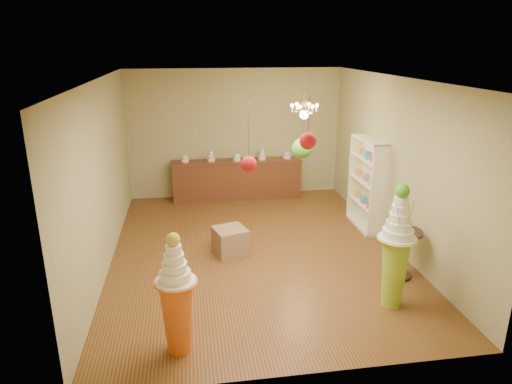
{
  "coord_description": "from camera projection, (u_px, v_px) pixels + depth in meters",
  "views": [
    {
      "loc": [
        -1.13,
        -7.34,
        3.54
      ],
      "look_at": [
        0.0,
        0.0,
        1.11
      ],
      "focal_mm": 32.0,
      "sensor_mm": 36.0,
      "label": 1
    }
  ],
  "objects": [
    {
      "name": "wall_right",
      "position": [
        396.0,
        164.0,
        8.06
      ],
      "size": [
        0.04,
        6.5,
        3.0
      ],
      "primitive_type": "cube",
      "color": "tan",
      "rests_on": "ground"
    },
    {
      "name": "ceiling",
      "position": [
        256.0,
        79.0,
        7.23
      ],
      "size": [
        6.5,
        6.5,
        0.0
      ],
      "primitive_type": "plane",
      "rotation": [
        3.14,
        0.0,
        0.0
      ],
      "color": "silver",
      "rests_on": "ground"
    },
    {
      "name": "pom_green_mid",
      "position": [
        302.0,
        148.0,
        6.17
      ],
      "size": [
        0.28,
        0.28,
        0.96
      ],
      "color": "#3C322B",
      "rests_on": "ceiling"
    },
    {
      "name": "pom_red_left",
      "position": [
        249.0,
        164.0,
        5.25
      ],
      "size": [
        0.18,
        0.18,
        0.88
      ],
      "color": "#3C322B",
      "rests_on": "ceiling"
    },
    {
      "name": "pom_red_right",
      "position": [
        308.0,
        141.0,
        5.0
      ],
      "size": [
        0.19,
        0.19,
        0.58
      ],
      "color": "#3C322B",
      "rests_on": "ceiling"
    },
    {
      "name": "burlap_riser",
      "position": [
        230.0,
        241.0,
        7.97
      ],
      "size": [
        0.65,
        0.65,
        0.48
      ],
      "primitive_type": "cube",
      "rotation": [
        0.0,
        0.0,
        0.28
      ],
      "color": "#866749",
      "rests_on": "floor"
    },
    {
      "name": "wall_back",
      "position": [
        235.0,
        134.0,
        10.75
      ],
      "size": [
        5.0,
        0.04,
        3.0
      ],
      "primitive_type": "cube",
      "color": "tan",
      "rests_on": "ground"
    },
    {
      "name": "floor",
      "position": [
        256.0,
        251.0,
        8.16
      ],
      "size": [
        6.5,
        6.5,
        0.0
      ],
      "primitive_type": "plane",
      "color": "brown",
      "rests_on": "ground"
    },
    {
      "name": "chandelier",
      "position": [
        304.0,
        112.0,
        8.62
      ],
      "size": [
        0.6,
        0.6,
        0.85
      ],
      "rotation": [
        0.0,
        0.0,
        -0.1
      ],
      "color": "gold",
      "rests_on": "ceiling"
    },
    {
      "name": "pedestal_green",
      "position": [
        395.0,
        257.0,
        6.24
      ],
      "size": [
        0.68,
        0.68,
        1.8
      ],
      "rotation": [
        0.0,
        0.0,
        -0.43
      ],
      "color": "#95B527",
      "rests_on": "floor"
    },
    {
      "name": "vase",
      "position": [
        403.0,
        224.0,
        7.0
      ],
      "size": [
        0.25,
        0.25,
        0.21
      ],
      "primitive_type": "imported",
      "rotation": [
        0.0,
        0.0,
        0.25
      ],
      "color": "white",
      "rests_on": "round_table"
    },
    {
      "name": "round_table",
      "position": [
        401.0,
        247.0,
        7.12
      ],
      "size": [
        0.69,
        0.69,
        0.78
      ],
      "rotation": [
        0.0,
        0.0,
        0.13
      ],
      "color": "black",
      "rests_on": "floor"
    },
    {
      "name": "wall_left",
      "position": [
        103.0,
        176.0,
        7.33
      ],
      "size": [
        0.04,
        6.5,
        3.0
      ],
      "primitive_type": "cube",
      "color": "tan",
      "rests_on": "ground"
    },
    {
      "name": "sideboard",
      "position": [
        237.0,
        179.0,
        10.8
      ],
      "size": [
        3.04,
        0.54,
        1.16
      ],
      "color": "#592E1B",
      "rests_on": "floor"
    },
    {
      "name": "wall_front",
      "position": [
        304.0,
        253.0,
        4.64
      ],
      "size": [
        5.0,
        0.04,
        3.0
      ],
      "primitive_type": "cube",
      "color": "tan",
      "rests_on": "ground"
    },
    {
      "name": "pedestal_orange",
      "position": [
        177.0,
        306.0,
        5.34
      ],
      "size": [
        0.61,
        0.61,
        1.54
      ],
      "rotation": [
        0.0,
        0.0,
        0.33
      ],
      "color": "#DD5B19",
      "rests_on": "floor"
    },
    {
      "name": "shelving_unit",
      "position": [
        367.0,
        184.0,
        8.97
      ],
      "size": [
        0.33,
        1.2,
        1.8
      ],
      "color": "white",
      "rests_on": "floor"
    }
  ]
}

